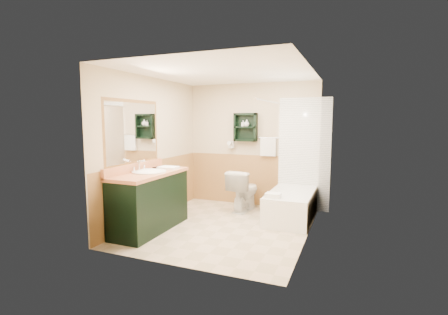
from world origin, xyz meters
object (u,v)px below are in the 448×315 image
at_px(bathtub, 292,205).
at_px(vanity_book, 157,161).
at_px(soap_bottle_b, 247,124).
at_px(vanity, 150,201).
at_px(hair_dryer, 231,145).
at_px(toilet, 244,190).
at_px(wall_shelf, 245,127).
at_px(soap_bottle_a, 243,125).

relative_size(bathtub, vanity_book, 6.75).
bearing_deg(soap_bottle_b, vanity, -115.33).
distance_m(bathtub, soap_bottle_b, 1.78).
distance_m(hair_dryer, vanity_book, 1.70).
relative_size(hair_dryer, vanity_book, 1.08).
distance_m(vanity, toilet, 1.87).
distance_m(hair_dryer, soap_bottle_b, 0.53).
relative_size(vanity, bathtub, 0.95).
bearing_deg(bathtub, vanity_book, -155.44).
height_order(vanity_book, soap_bottle_b, soap_bottle_b).
bearing_deg(bathtub, hair_dryer, 157.05).
xyz_separation_m(vanity, bathtub, (1.92, 1.41, -0.21)).
xyz_separation_m(hair_dryer, soap_bottle_b, (0.33, -0.03, 0.42)).
bearing_deg(wall_shelf, hair_dryer, 175.24).
xyz_separation_m(wall_shelf, toilet, (0.10, -0.37, -1.17)).
xyz_separation_m(hair_dryer, bathtub, (1.33, -0.56, -0.96)).
distance_m(bathtub, toilet, 0.95).
bearing_deg(hair_dryer, soap_bottle_b, -5.26).
height_order(wall_shelf, soap_bottle_b, wall_shelf).
bearing_deg(soap_bottle_b, toilet, -78.29).
bearing_deg(toilet, hair_dryer, -37.72).
distance_m(toilet, soap_bottle_b, 1.30).
xyz_separation_m(wall_shelf, soap_bottle_b, (0.03, -0.01, 0.07)).
distance_m(hair_dryer, soap_bottle_a, 0.47).
bearing_deg(hair_dryer, wall_shelf, -4.76).
relative_size(vanity, soap_bottle_a, 12.12).
bearing_deg(soap_bottle_b, vanity_book, -126.19).
xyz_separation_m(vanity_book, soap_bottle_b, (1.09, 1.48, 0.61)).
bearing_deg(toilet, bathtub, 177.12).
height_order(bathtub, soap_bottle_b, soap_bottle_b).
relative_size(vanity, soap_bottle_b, 10.66).
relative_size(vanity_book, soap_bottle_b, 1.67).
height_order(toilet, soap_bottle_a, soap_bottle_a).
distance_m(hair_dryer, bathtub, 1.73).
height_order(bathtub, toilet, toilet).
height_order(wall_shelf, hair_dryer, wall_shelf).
distance_m(bathtub, vanity_book, 2.42).
bearing_deg(hair_dryer, vanity, -106.77).
bearing_deg(hair_dryer, bathtub, -22.95).
bearing_deg(vanity_book, hair_dryer, 74.21).
bearing_deg(soap_bottle_b, soap_bottle_a, 180.00).
distance_m(bathtub, soap_bottle_a, 1.81).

